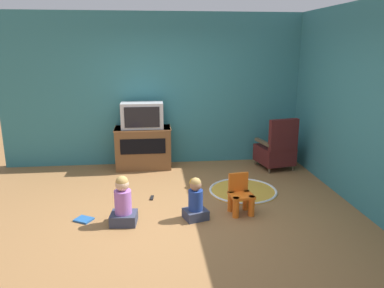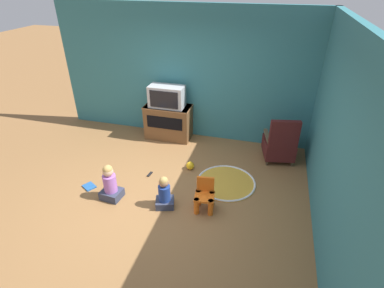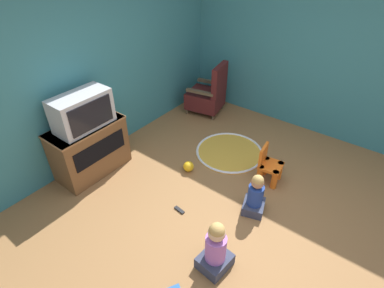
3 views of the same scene
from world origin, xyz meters
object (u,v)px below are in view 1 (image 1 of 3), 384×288
object	(u,v)px
television	(142,115)
yellow_kid_chair	(241,198)
black_armchair	(276,150)
child_watching_left	(196,201)
remote_control	(152,198)
toy_ball	(194,183)
book	(84,220)
tv_cabinet	(143,147)
child_watching_center	(123,203)

from	to	relation	value
television	yellow_kid_chair	size ratio (longest dim) A/B	1.39
black_armchair	child_watching_left	world-z (taller)	black_armchair
television	remote_control	xyz separation A→B (m)	(0.14, -1.45, -0.98)
toy_ball	book	distance (m)	1.86
tv_cabinet	child_watching_left	xyz separation A→B (m)	(0.70, -2.21, -0.15)
television	black_armchair	bearing A→B (deg)	-6.93
child_watching_left	yellow_kid_chair	bearing A→B (deg)	-7.46
television	book	size ratio (longest dim) A/B	2.74
yellow_kid_chair	book	size ratio (longest dim) A/B	1.97
television	child_watching_left	size ratio (longest dim) A/B	1.31
tv_cabinet	yellow_kid_chair	distance (m)	2.49
black_armchair	book	bearing A→B (deg)	18.03
television	child_watching_center	size ratio (longest dim) A/B	1.16
television	book	distance (m)	2.41
tv_cabinet	toy_ball	xyz separation A→B (m)	(0.81, -1.10, -0.32)
black_armchair	child_watching_center	size ratio (longest dim) A/B	1.50
television	black_armchair	size ratio (longest dim) A/B	0.77
yellow_kid_chair	book	distance (m)	2.08
yellow_kid_chair	child_watching_left	distance (m)	0.63
television	remote_control	bearing A→B (deg)	-84.58
child_watching_left	toy_ball	bearing A→B (deg)	66.50
child_watching_left	child_watching_center	size ratio (longest dim) A/B	0.89
television	remote_control	size ratio (longest dim) A/B	4.83
yellow_kid_chair	toy_ball	size ratio (longest dim) A/B	3.48
television	child_watching_left	distance (m)	2.41
child_watching_left	child_watching_center	distance (m)	0.93
remote_control	tv_cabinet	bearing A→B (deg)	11.86
black_armchair	yellow_kid_chair	world-z (taller)	black_armchair
tv_cabinet	child_watching_center	bearing A→B (deg)	-95.63
child_watching_left	remote_control	bearing A→B (deg)	110.00
child_watching_left	child_watching_center	world-z (taller)	child_watching_center
remote_control	black_armchair	bearing A→B (deg)	-56.49
child_watching_left	child_watching_center	bearing A→B (deg)	164.51
yellow_kid_chair	toy_ball	distance (m)	1.13
television	black_armchair	xyz separation A→B (m)	(2.41, -0.29, -0.64)
black_armchair	child_watching_left	size ratio (longest dim) A/B	1.70
child_watching_center	book	distance (m)	0.61
child_watching_left	book	bearing A→B (deg)	158.11
toy_ball	remote_control	size ratio (longest dim) A/B	1.00
television	black_armchair	distance (m)	2.51
child_watching_left	toy_ball	world-z (taller)	child_watching_left
tv_cabinet	black_armchair	distance (m)	2.43
yellow_kid_chair	child_watching_left	bearing A→B (deg)	-176.68
book	black_armchair	bearing A→B (deg)	-120.48
child_watching_left	black_armchair	bearing A→B (deg)	29.94
tv_cabinet	child_watching_left	bearing A→B (deg)	-72.34
television	toy_ball	bearing A→B (deg)	-52.76
child_watching_left	book	size ratio (longest dim) A/B	2.09
remote_control	book	bearing A→B (deg)	131.87
remote_control	toy_ball	bearing A→B (deg)	-54.13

